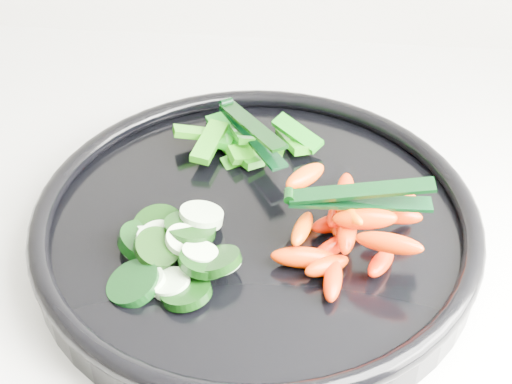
{
  "coord_description": "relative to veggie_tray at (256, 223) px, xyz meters",
  "views": [
    {
      "loc": [
        0.53,
        1.19,
        1.36
      ],
      "look_at": [
        0.48,
        1.63,
        0.99
      ],
      "focal_mm": 50.0,
      "sensor_mm": 36.0,
      "label": 1
    }
  ],
  "objects": [
    {
      "name": "tong_carrot",
      "position": [
        0.08,
        -0.02,
        0.05
      ],
      "size": [
        0.11,
        0.02,
        0.02
      ],
      "color": "black",
      "rests_on": "carrot_pile"
    },
    {
      "name": "cucumber_pile",
      "position": [
        -0.06,
        -0.05,
        0.01
      ],
      "size": [
        0.12,
        0.12,
        0.04
      ],
      "color": "black",
      "rests_on": "veggie_tray"
    },
    {
      "name": "pepper_pile",
      "position": [
        -0.02,
        0.1,
        0.01
      ],
      "size": [
        0.14,
        0.09,
        0.03
      ],
      "color": "#1E710A",
      "rests_on": "veggie_tray"
    },
    {
      "name": "veggie_tray",
      "position": [
        0.0,
        0.0,
        0.0
      ],
      "size": [
        0.47,
        0.47,
        0.04
      ],
      "color": "black",
      "rests_on": "counter"
    },
    {
      "name": "carrot_pile",
      "position": [
        0.07,
        -0.02,
        0.02
      ],
      "size": [
        0.12,
        0.15,
        0.05
      ],
      "color": "red",
      "rests_on": "veggie_tray"
    },
    {
      "name": "tong_pepper",
      "position": [
        -0.01,
        0.1,
        0.03
      ],
      "size": [
        0.07,
        0.1,
        0.02
      ],
      "color": "black",
      "rests_on": "pepper_pile"
    }
  ]
}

